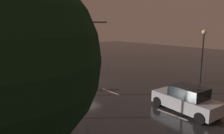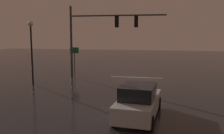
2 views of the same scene
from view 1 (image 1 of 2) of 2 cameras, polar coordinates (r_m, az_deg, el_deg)
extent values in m
plane|color=#232326|center=(20.59, -7.62, -4.16)|extent=(80.00, 80.00, 0.00)
cylinder|color=#383A3D|center=(17.26, -24.90, 3.31)|extent=(0.22, 0.22, 6.75)
cylinder|color=#383A3D|center=(18.77, -12.31, 12.19)|extent=(8.78, 0.14, 0.14)
cube|color=black|center=(18.77, -12.24, 10.45)|extent=(0.32, 0.36, 1.00)
sphere|color=red|center=(18.94, -12.55, 11.41)|extent=(0.20, 0.20, 0.20)
sphere|color=black|center=(18.94, -12.51, 10.45)|extent=(0.20, 0.20, 0.20)
sphere|color=black|center=(18.95, -12.47, 9.48)|extent=(0.20, 0.20, 0.20)
cube|color=black|center=(19.67, -7.66, 10.64)|extent=(0.32, 0.36, 1.00)
sphere|color=red|center=(19.83, -7.99, 11.56)|extent=(0.20, 0.20, 0.20)
sphere|color=black|center=(19.83, -7.96, 10.63)|extent=(0.20, 0.20, 0.20)
sphere|color=black|center=(19.83, -7.93, 9.71)|extent=(0.20, 0.20, 0.20)
cube|color=beige|center=(17.49, -0.43, -6.87)|extent=(0.16, 2.20, 0.01)
cube|color=beige|center=(13.75, 16.25, -12.57)|extent=(0.16, 2.20, 0.01)
cube|color=beige|center=(21.39, -9.05, -3.60)|extent=(5.00, 0.16, 0.01)
cube|color=#B7B7BC|center=(14.34, 19.72, -9.14)|extent=(2.21, 4.45, 0.80)
cube|color=black|center=(14.00, 20.59, -6.50)|extent=(1.80, 2.25, 0.68)
cylinder|color=black|center=(14.74, 12.60, -9.32)|extent=(0.29, 0.70, 0.68)
cylinder|color=black|center=(15.96, 16.74, -7.92)|extent=(0.29, 0.70, 0.68)
cylinder|color=black|center=(12.98, 23.27, -12.94)|extent=(0.29, 0.70, 0.68)
cylinder|color=black|center=(14.35, 26.92, -10.91)|extent=(0.29, 0.70, 0.68)
sphere|color=#F9EFC6|center=(15.10, 11.69, -7.45)|extent=(0.20, 0.20, 0.20)
sphere|color=#F9EFC6|center=(16.03, 14.92, -6.49)|extent=(0.20, 0.20, 0.20)
cylinder|color=black|center=(21.38, 23.68, 2.03)|extent=(0.14, 0.14, 4.73)
sphere|color=#F9D88C|center=(21.16, 24.23, 8.84)|extent=(0.44, 0.44, 0.44)
cylinder|color=black|center=(13.36, -28.50, -3.27)|extent=(0.14, 0.14, 4.84)
cylinder|color=#383A3D|center=(19.36, -27.21, -2.02)|extent=(0.09, 0.09, 2.84)
cube|color=#0F6033|center=(19.16, -27.50, 1.09)|extent=(0.89, 0.24, 0.60)
sphere|color=black|center=(5.59, -28.40, 1.54)|extent=(4.84, 4.84, 4.84)
camera|label=2|loc=(13.95, 72.10, -1.74)|focal=38.98mm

